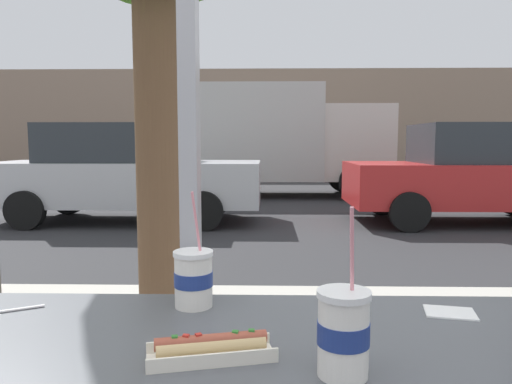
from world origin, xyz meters
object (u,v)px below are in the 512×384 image
object	(u,v)px
soda_cup_right	(343,332)
parked_car_silver	(126,172)
parked_car_red	(472,173)
hotdog_tray_near	(211,348)
box_truck	(264,137)
soda_cup_left	(194,278)

from	to	relation	value
soda_cup_right	parked_car_silver	bearing A→B (deg)	109.15
soda_cup_right	parked_car_red	xyz separation A→B (m)	(3.46, 7.64, -0.20)
hotdog_tray_near	parked_car_silver	distance (m)	7.96
parked_car_silver	box_truck	size ratio (longest dim) A/B	0.76
soda_cup_left	hotdog_tray_near	bearing A→B (deg)	-75.14
soda_cup_right	hotdog_tray_near	bearing A→B (deg)	166.38
box_truck	soda_cup_left	bearing A→B (deg)	-90.55
hotdog_tray_near	parked_car_silver	world-z (taller)	parked_car_silver
hotdog_tray_near	box_truck	size ratio (longest dim) A/B	0.04
soda_cup_right	hotdog_tray_near	world-z (taller)	soda_cup_right
soda_cup_right	hotdog_tray_near	size ratio (longest dim) A/B	1.20
parked_car_red	box_truck	world-z (taller)	box_truck
parked_car_red	box_truck	distance (m)	5.67
soda_cup_left	hotdog_tray_near	distance (m)	0.32
hotdog_tray_near	box_truck	world-z (taller)	box_truck
hotdog_tray_near	parked_car_silver	size ratio (longest dim) A/B	0.06
box_truck	soda_cup_right	bearing A→B (deg)	-88.96
soda_cup_left	parked_car_red	world-z (taller)	parked_car_red
parked_car_silver	box_truck	xyz separation A→B (m)	(2.44, 4.27, 0.68)
box_truck	hotdog_tray_near	bearing A→B (deg)	-90.15
soda_cup_right	hotdog_tray_near	xyz separation A→B (m)	(-0.25, 0.06, -0.06)
soda_cup_right	soda_cup_left	bearing A→B (deg)	132.01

